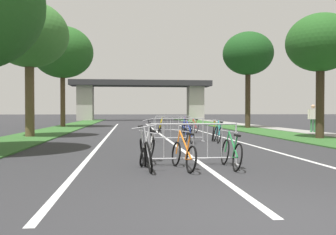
{
  "coord_description": "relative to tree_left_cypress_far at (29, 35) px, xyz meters",
  "views": [
    {
      "loc": [
        -1.85,
        -4.28,
        1.35
      ],
      "look_at": [
        0.84,
        20.34,
        0.92
      ],
      "focal_mm": 38.65,
      "sensor_mm": 36.0,
      "label": 1
    }
  ],
  "objects": [
    {
      "name": "bicycle_orange_4",
      "position": [
        6.34,
        -11.08,
        -4.91
      ],
      "size": [
        0.48,
        1.67,
        0.91
      ],
      "rotation": [
        0.0,
        0.0,
        0.18
      ],
      "color": "black",
      "rests_on": "ground"
    },
    {
      "name": "bicycle_yellow_11",
      "position": [
        7.04,
        3.07,
        -4.88
      ],
      "size": [
        0.67,
        1.64,
        1.02
      ],
      "rotation": [
        0.0,
        0.0,
        -0.18
      ],
      "color": "black",
      "rests_on": "ground"
    },
    {
      "name": "bicycle_teal_6",
      "position": [
        8.91,
        -4.06,
        -4.87
      ],
      "size": [
        0.57,
        1.73,
        0.99
      ],
      "rotation": [
        0.0,
        0.0,
        -0.07
      ],
      "color": "black",
      "rests_on": "ground"
    },
    {
      "name": "bicycle_blue_10",
      "position": [
        7.63,
        -4.11,
        -4.91
      ],
      "size": [
        0.53,
        1.6,
        0.94
      ],
      "rotation": [
        0.0,
        0.0,
        0.1
      ],
      "color": "black",
      "rests_on": "ground"
    },
    {
      "name": "bicycle_red_9",
      "position": [
        9.16,
        3.07,
        -4.9
      ],
      "size": [
        0.55,
        1.65,
        0.96
      ],
      "rotation": [
        0.0,
        0.0,
        0.16
      ],
      "color": "black",
      "rests_on": "ground"
    },
    {
      "name": "lane_stripe_right_lane",
      "position": [
        9.93,
        2.07,
        -5.26
      ],
      "size": [
        0.14,
        34.23,
        0.01
      ],
      "primitive_type": "cube",
      "color": "silver",
      "rests_on": "ground"
    },
    {
      "name": "bicycle_silver_3",
      "position": [
        5.46,
        -11.03,
        -4.87
      ],
      "size": [
        0.54,
        1.69,
        1.06
      ],
      "rotation": [
        0.0,
        0.0,
        3.23
      ],
      "color": "black",
      "rests_on": "ground"
    },
    {
      "name": "lane_stripe_center",
      "position": [
        6.93,
        2.07,
        -5.26
      ],
      "size": [
        0.14,
        34.23,
        0.01
      ],
      "primitive_type": "cube",
      "color": "silver",
      "rests_on": "ground"
    },
    {
      "name": "bicycle_purple_2",
      "position": [
        8.89,
        4.03,
        -4.86
      ],
      "size": [
        0.47,
        1.72,
        1.04
      ],
      "rotation": [
        0.0,
        0.0,
        0.05
      ],
      "color": "black",
      "rests_on": "ground"
    },
    {
      "name": "sidewalk_path_right",
      "position": [
        16.08,
        9.16,
        -5.22
      ],
      "size": [
        1.68,
        59.17,
        0.08
      ],
      "primitive_type": "cube",
      "color": "gray",
      "rests_on": "ground"
    },
    {
      "name": "grass_verge_left",
      "position": [
        0.05,
        9.16,
        -5.23
      ],
      "size": [
        2.86,
        59.17,
        0.05
      ],
      "primitive_type": "cube",
      "color": "#2D5B26",
      "rests_on": "ground"
    },
    {
      "name": "bicycle_blue_0",
      "position": [
        8.47,
        2.94,
        -4.91
      ],
      "size": [
        0.54,
        1.7,
        0.96
      ],
      "rotation": [
        0.0,
        0.0,
        -0.06
      ],
      "color": "black",
      "rests_on": "ground"
    },
    {
      "name": "bicycle_black_8",
      "position": [
        6.1,
        -3.03,
        -4.89
      ],
      "size": [
        0.51,
        1.64,
        1.02
      ],
      "rotation": [
        0.0,
        0.0,
        0.0
      ],
      "color": "black",
      "rests_on": "ground"
    },
    {
      "name": "ground_plane",
      "position": [
        6.93,
        -15.05,
        -5.26
      ],
      "size": [
        300.0,
        300.0,
        0.0
      ],
      "primitive_type": "plane",
      "color": "#2B2B2D"
    },
    {
      "name": "tree_right_maple_mid",
      "position": [
        14.28,
        -2.78,
        -0.65
      ],
      "size": [
        3.27,
        3.27,
        6.05
      ],
      "color": "#3D2D1E",
      "rests_on": "ground"
    },
    {
      "name": "crowd_barrier_third",
      "position": [
        7.88,
        3.44,
        -4.74
      ],
      "size": [
        2.26,
        0.46,
        1.05
      ],
      "rotation": [
        0.0,
        0.0,
        -0.01
      ],
      "color": "#ADADB2",
      "rests_on": "ground"
    },
    {
      "name": "bicycle_green_7",
      "position": [
        7.5,
        -10.98,
        -4.9
      ],
      "size": [
        0.46,
        1.71,
        0.89
      ],
      "rotation": [
        0.0,
        0.0,
        -0.01
      ],
      "color": "black",
      "rests_on": "ground"
    },
    {
      "name": "pedestrian_waiting",
      "position": [
        16.15,
        1.38,
        -4.19
      ],
      "size": [
        0.62,
        0.37,
        1.75
      ],
      "rotation": [
        0.0,
        0.0,
        -0.19
      ],
      "color": "#33723F",
      "rests_on": "ground"
    },
    {
      "name": "tree_right_pine_near",
      "position": [
        14.38,
        8.16,
        0.56
      ],
      "size": [
        3.94,
        3.94,
        7.55
      ],
      "color": "#3D2D1E",
      "rests_on": "ground"
    },
    {
      "name": "lane_stripe_left_lane",
      "position": [
        3.93,
        2.07,
        -5.26
      ],
      "size": [
        0.14,
        34.23,
        0.01
      ],
      "primitive_type": "cube",
      "color": "silver",
      "rests_on": "ground"
    },
    {
      "name": "crowd_barrier_second",
      "position": [
        7.29,
        -3.53,
        -4.74
      ],
      "size": [
        2.27,
        0.54,
        1.05
      ],
      "rotation": [
        0.0,
        0.0,
        0.04
      ],
      "color": "#ADADB2",
      "rests_on": "ground"
    },
    {
      "name": "grass_verge_right",
      "position": [
        13.81,
        9.16,
        -5.23
      ],
      "size": [
        2.86,
        59.17,
        0.05
      ],
      "primitive_type": "cube",
      "color": "#2D5B26",
      "rests_on": "ground"
    },
    {
      "name": "overpass_bridge",
      "position": [
        6.93,
        33.85,
        -1.15
      ],
      "size": [
        20.39,
        4.07,
        5.82
      ],
      "color": "#2D2D30",
      "rests_on": "ground"
    },
    {
      "name": "tree_left_oak_mid",
      "position": [
        -0.43,
        11.89,
        1.03
      ],
      "size": [
        5.11,
        5.11,
        8.49
      ],
      "color": "#4C3823",
      "rests_on": "ground"
    },
    {
      "name": "bicycle_white_5",
      "position": [
        5.58,
        -10.02,
        -4.92
      ],
      "size": [
        0.56,
        1.62,
        0.89
      ],
      "rotation": [
        0.0,
        0.0,
        2.89
      ],
      "color": "black",
      "rests_on": "ground"
    },
    {
      "name": "crowd_barrier_nearest",
      "position": [
        6.67,
        -10.5,
        -4.74
      ],
      "size": [
        2.26,
        0.45,
        1.05
      ],
      "rotation": [
        0.0,
        0.0,
        0.01
      ],
      "color": "#ADADB2",
      "rests_on": "ground"
    },
    {
      "name": "tree_left_cypress_far",
      "position": [
        0.0,
        0.0,
        0.0
      ],
      "size": [
        3.99,
        3.99,
        7.01
      ],
      "color": "brown",
      "rests_on": "ground"
    },
    {
      "name": "bicycle_yellow_1",
      "position": [
        8.98,
        -2.94,
        -4.89
      ],
      "size": [
        0.57,
        1.71,
        0.98
      ],
      "rotation": [
        0.0,
        0.0,
        2.91
      ],
      "color": "black",
      "rests_on": "ground"
    }
  ]
}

